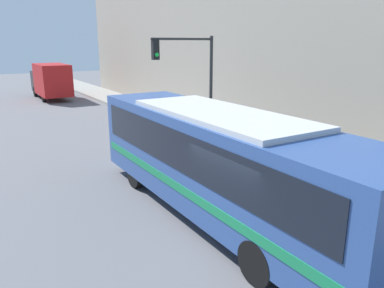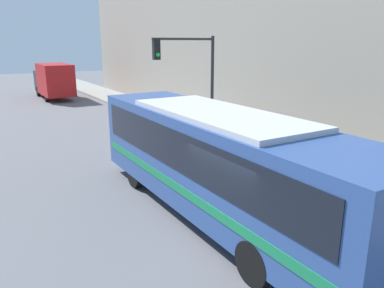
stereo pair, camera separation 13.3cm
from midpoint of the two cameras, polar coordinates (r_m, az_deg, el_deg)
The scene contains 8 objects.
ground_plane at distance 9.46m, azimuth 7.42°, elevation -15.72°, with size 120.00×120.00×0.00m, color slate.
sidewalk at distance 28.93m, azimuth -8.33°, elevation 5.60°, with size 3.04×70.00×0.17m.
building_facade at distance 28.21m, azimuth 2.47°, elevation 16.24°, with size 6.00×32.32×10.69m.
city_bus at distance 10.34m, azimuth 3.62°, elevation -2.06°, with size 2.52×10.82×3.08m.
delivery_truck at distance 35.51m, azimuth -20.84°, elevation 9.11°, with size 2.33×6.66×3.05m.
fire_hydrant at distance 14.76m, azimuth 14.72°, elevation -2.39°, with size 0.21×0.28×0.68m.
traffic_light_pole at distance 18.00m, azimuth -0.37°, elevation 11.28°, with size 3.28×0.35×4.98m.
parking_meter at distance 19.29m, azimuth 1.46°, elevation 3.69°, with size 0.14×0.14×1.20m.
Camera 1 is at (-5.27, -6.20, 4.85)m, focal length 35.00 mm.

